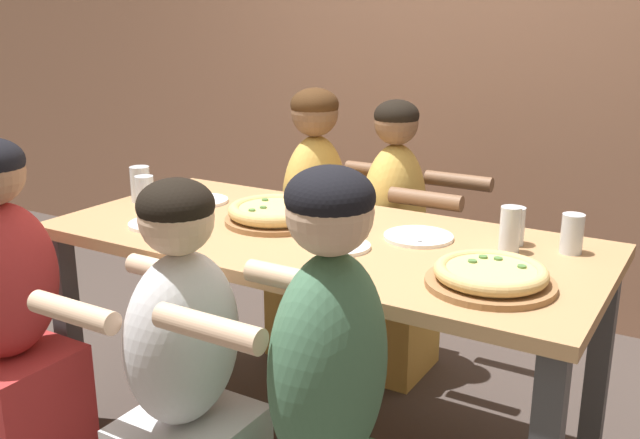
# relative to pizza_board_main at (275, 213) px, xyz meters

# --- Properties ---
(dining_table) EXTENTS (1.81, 0.83, 0.78)m
(dining_table) POSITION_rel_pizza_board_main_xyz_m (0.20, -0.04, -0.13)
(dining_table) COLOR tan
(dining_table) RESTS_ON ground
(pizza_board_main) EXTENTS (0.35, 0.35, 0.07)m
(pizza_board_main) POSITION_rel_pizza_board_main_xyz_m (0.00, 0.00, 0.00)
(pizza_board_main) COLOR #996B42
(pizza_board_main) RESTS_ON dining_table
(pizza_board_second) EXTENTS (0.34, 0.34, 0.06)m
(pizza_board_second) POSITION_rel_pizza_board_main_xyz_m (0.83, -0.20, -0.00)
(pizza_board_second) COLOR #996B42
(pizza_board_second) RESTS_ON dining_table
(empty_plate_a) EXTENTS (0.22, 0.22, 0.02)m
(empty_plate_a) POSITION_rel_pizza_board_main_xyz_m (0.50, 0.09, -0.03)
(empty_plate_a) COLOR white
(empty_plate_a) RESTS_ON dining_table
(empty_plate_b) EXTENTS (0.20, 0.20, 0.02)m
(empty_plate_b) POSITION_rel_pizza_board_main_xyz_m (-0.40, 0.08, -0.03)
(empty_plate_b) COLOR white
(empty_plate_b) RESTS_ON dining_table
(empty_plate_c) EXTENTS (0.19, 0.19, 0.02)m
(empty_plate_c) POSITION_rel_pizza_board_main_xyz_m (0.33, -0.13, -0.03)
(empty_plate_c) COLOR white
(empty_plate_c) RESTS_ON dining_table
(empty_plate_d) EXTENTS (0.20, 0.20, 0.02)m
(empty_plate_d) POSITION_rel_pizza_board_main_xyz_m (-0.32, -0.23, -0.03)
(empty_plate_d) COLOR white
(empty_plate_d) RESTS_ON dining_table
(drinking_glass_a) EXTENTS (0.07, 0.07, 0.13)m
(drinking_glass_a) POSITION_rel_pizza_board_main_xyz_m (-0.49, -0.12, 0.02)
(drinking_glass_a) COLOR silver
(drinking_glass_a) RESTS_ON dining_table
(drinking_glass_b) EXTENTS (0.07, 0.07, 0.12)m
(drinking_glass_b) POSITION_rel_pizza_board_main_xyz_m (0.95, 0.19, 0.02)
(drinking_glass_b) COLOR silver
(drinking_glass_b) RESTS_ON dining_table
(drinking_glass_c) EXTENTS (0.06, 0.06, 0.14)m
(drinking_glass_c) POSITION_rel_pizza_board_main_xyz_m (0.78, 0.10, 0.03)
(drinking_glass_c) COLOR silver
(drinking_glass_c) RESTS_ON dining_table
(drinking_glass_d) EXTENTS (0.07, 0.07, 0.14)m
(drinking_glass_d) POSITION_rel_pizza_board_main_xyz_m (-0.60, -0.03, 0.03)
(drinking_glass_d) COLOR silver
(drinking_glass_d) RESTS_ON dining_table
(drinking_glass_e) EXTENTS (0.07, 0.07, 0.12)m
(drinking_glass_e) POSITION_rel_pizza_board_main_xyz_m (0.77, 0.18, 0.03)
(drinking_glass_e) COLOR silver
(drinking_glass_e) RESTS_ON dining_table
(diner_far_midleft) EXTENTS (0.51, 0.40, 1.18)m
(diner_far_midleft) POSITION_rel_pizza_board_main_xyz_m (-0.20, 0.60, -0.27)
(diner_far_midleft) COLOR gold
(diner_far_midleft) RESTS_ON ground
(diner_near_center) EXTENTS (0.51, 0.40, 1.09)m
(diner_near_center) POSITION_rel_pizza_board_main_xyz_m (0.16, -0.67, -0.32)
(diner_near_center) COLOR silver
(diner_near_center) RESTS_ON ground
(diner_near_midright) EXTENTS (0.51, 0.40, 1.17)m
(diner_near_midright) POSITION_rel_pizza_board_main_xyz_m (0.60, -0.67, -0.28)
(diner_near_midright) COLOR #477556
(diner_near_midright) RESTS_ON ground
(diner_far_center) EXTENTS (0.51, 0.40, 1.16)m
(diner_far_center) POSITION_rel_pizza_board_main_xyz_m (0.17, 0.60, -0.30)
(diner_far_center) COLOR gold
(diner_far_center) RESTS_ON ground
(diner_near_left) EXTENTS (0.51, 0.40, 1.13)m
(diner_near_left) POSITION_rel_pizza_board_main_xyz_m (-0.56, -0.67, -0.30)
(diner_near_left) COLOR #B22D2D
(diner_near_left) RESTS_ON ground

